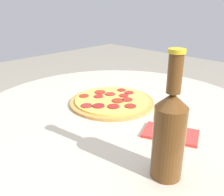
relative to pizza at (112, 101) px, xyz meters
name	(u,v)px	position (x,y,z in m)	size (l,w,h in m)	color
table	(117,152)	(-0.05, 0.02, -0.19)	(1.00, 1.00, 0.71)	#B2A893
pizza	(112,101)	(0.00, 0.00, 0.00)	(0.31, 0.31, 0.02)	#B77F3D
beer_bottle	(169,132)	(-0.36, 0.21, 0.10)	(0.07, 0.07, 0.27)	#563314
napkin	(170,134)	(-0.28, 0.05, 0.00)	(0.17, 0.14, 0.01)	red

